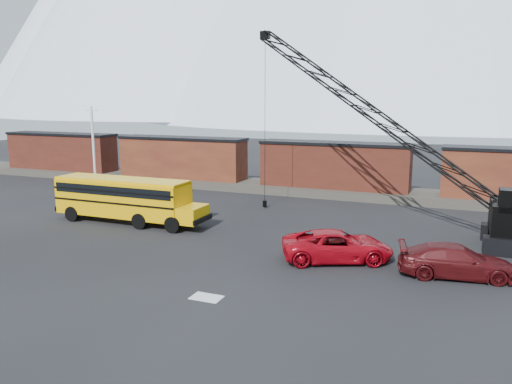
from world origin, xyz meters
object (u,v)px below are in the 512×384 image
school_bus (126,198)px  red_pickup (337,246)px  maroon_suv (456,261)px  crawler_crane (372,113)px

school_bus → red_pickup: (15.85, -2.66, -0.96)m
school_bus → maroon_suv: (21.91, -2.90, -0.98)m
red_pickup → maroon_suv: bearing=-116.3°
maroon_suv → red_pickup: bearing=77.6°
red_pickup → crawler_crane: size_ratio=0.27×
crawler_crane → maroon_suv: bearing=-56.2°
maroon_suv → school_bus: bearing=72.3°
school_bus → crawler_crane: (16.02, 5.91, 6.00)m
school_bus → crawler_crane: crawler_crane is taller
red_pickup → maroon_suv: 6.07m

